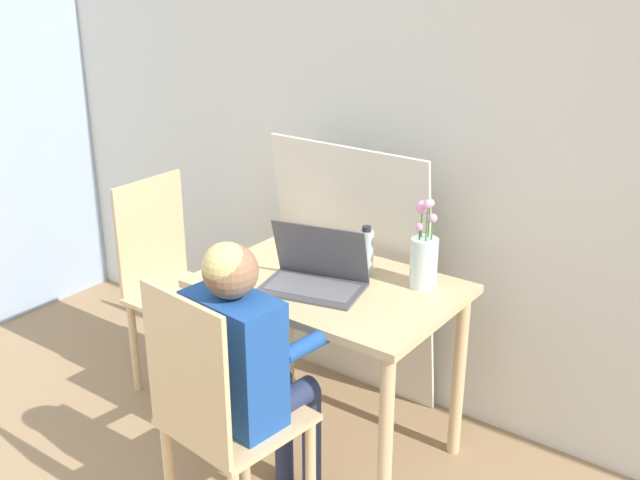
{
  "coord_description": "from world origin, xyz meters",
  "views": [
    {
      "loc": [
        1.32,
        -0.39,
        1.9
      ],
      "look_at": [
        -0.17,
        1.63,
        0.91
      ],
      "focal_mm": 42.0,
      "sensor_mm": 36.0,
      "label": 1
    }
  ],
  "objects": [
    {
      "name": "chair_occupied",
      "position": [
        -0.14,
        1.05,
        0.49
      ],
      "size": [
        0.44,
        0.44,
        0.96
      ],
      "rotation": [
        0.0,
        0.0,
        3.03
      ],
      "color": "#D6B784",
      "rests_on": "ground_plane"
    },
    {
      "name": "water_bottle",
      "position": [
        -0.09,
        1.82,
        0.82
      ],
      "size": [
        0.06,
        0.06,
        0.19
      ],
      "color": "silver",
      "rests_on": "dining_table"
    },
    {
      "name": "cardboard_panel",
      "position": [
        -0.32,
        2.08,
        0.58
      ],
      "size": [
        0.76,
        0.18,
        1.17
      ],
      "color": "silver",
      "rests_on": "ground_plane"
    },
    {
      "name": "wall_back",
      "position": [
        0.0,
        2.23,
        1.25
      ],
      "size": [
        6.4,
        0.05,
        2.5
      ],
      "color": "silver",
      "rests_on": "ground_plane"
    },
    {
      "name": "person_seated",
      "position": [
        -0.12,
        1.17,
        0.67
      ],
      "size": [
        0.37,
        0.45,
        1.08
      ],
      "rotation": [
        0.0,
        0.0,
        3.03
      ],
      "color": "#1E4C9E",
      "rests_on": "ground_plane"
    },
    {
      "name": "chair_spare",
      "position": [
        -1.01,
        1.66,
        0.49
      ],
      "size": [
        0.4,
        0.4,
        0.96
      ],
      "rotation": [
        0.0,
        0.0,
        1.57
      ],
      "color": "#D6B784",
      "rests_on": "ground_plane"
    },
    {
      "name": "laptop",
      "position": [
        -0.18,
        1.62,
        0.79
      ],
      "size": [
        0.41,
        0.32,
        0.23
      ],
      "rotation": [
        0.0,
        0.0,
        0.24
      ],
      "color": "#4C4C51",
      "rests_on": "dining_table"
    },
    {
      "name": "flower_vase",
      "position": [
        0.14,
        1.85,
        0.85
      ],
      "size": [
        0.1,
        0.1,
        0.34
      ],
      "color": "silver",
      "rests_on": "dining_table"
    },
    {
      "name": "dining_table",
      "position": [
        -0.15,
        1.68,
        0.62
      ],
      "size": [
        0.95,
        0.64,
        0.73
      ],
      "color": "#D6B784",
      "rests_on": "ground_plane"
    }
  ]
}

